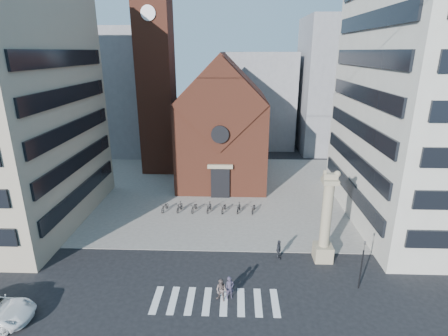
{
  "coord_description": "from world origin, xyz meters",
  "views": [
    {
      "loc": [
        2.01,
        -25.01,
        18.18
      ],
      "look_at": [
        0.81,
        8.0,
        7.07
      ],
      "focal_mm": 28.0,
      "sensor_mm": 36.0,
      "label": 1
    }
  ],
  "objects_px": {
    "pedestrian_1": "(221,290)",
    "pedestrian_2": "(279,250)",
    "lion_column": "(326,226)",
    "traffic_light": "(362,264)",
    "pedestrian_0": "(230,288)",
    "scooter_0": "(165,207)"
  },
  "relations": [
    {
      "from": "pedestrian_0",
      "to": "traffic_light",
      "type": "bearing_deg",
      "value": -11.13
    },
    {
      "from": "lion_column",
      "to": "traffic_light",
      "type": "height_order",
      "value": "lion_column"
    },
    {
      "from": "traffic_light",
      "to": "pedestrian_1",
      "type": "relative_size",
      "value": 2.31
    },
    {
      "from": "lion_column",
      "to": "pedestrian_2",
      "type": "height_order",
      "value": "lion_column"
    },
    {
      "from": "scooter_0",
      "to": "lion_column",
      "type": "bearing_deg",
      "value": -17.67
    },
    {
      "from": "pedestrian_0",
      "to": "scooter_0",
      "type": "bearing_deg",
      "value": 98.1
    },
    {
      "from": "pedestrian_1",
      "to": "pedestrian_2",
      "type": "relative_size",
      "value": 0.99
    },
    {
      "from": "pedestrian_0",
      "to": "pedestrian_1",
      "type": "height_order",
      "value": "pedestrian_0"
    },
    {
      "from": "pedestrian_1",
      "to": "traffic_light",
      "type": "bearing_deg",
      "value": 33.24
    },
    {
      "from": "pedestrian_0",
      "to": "pedestrian_1",
      "type": "bearing_deg",
      "value": -173.47
    },
    {
      "from": "pedestrian_1",
      "to": "pedestrian_2",
      "type": "bearing_deg",
      "value": 73.23
    },
    {
      "from": "lion_column",
      "to": "traffic_light",
      "type": "distance_m",
      "value": 4.62
    },
    {
      "from": "traffic_light",
      "to": "pedestrian_0",
      "type": "height_order",
      "value": "traffic_light"
    },
    {
      "from": "traffic_light",
      "to": "scooter_0",
      "type": "distance_m",
      "value": 22.93
    },
    {
      "from": "lion_column",
      "to": "scooter_0",
      "type": "relative_size",
      "value": 4.44
    },
    {
      "from": "pedestrian_1",
      "to": "scooter_0",
      "type": "relative_size",
      "value": 0.95
    },
    {
      "from": "traffic_light",
      "to": "lion_column",
      "type": "bearing_deg",
      "value": 116.46
    },
    {
      "from": "lion_column",
      "to": "pedestrian_1",
      "type": "distance_m",
      "value": 11.05
    },
    {
      "from": "pedestrian_0",
      "to": "pedestrian_2",
      "type": "height_order",
      "value": "pedestrian_0"
    },
    {
      "from": "lion_column",
      "to": "pedestrian_1",
      "type": "height_order",
      "value": "lion_column"
    },
    {
      "from": "pedestrian_0",
      "to": "pedestrian_2",
      "type": "bearing_deg",
      "value": 32.18
    },
    {
      "from": "pedestrian_0",
      "to": "scooter_0",
      "type": "distance_m",
      "value": 17.16
    }
  ]
}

